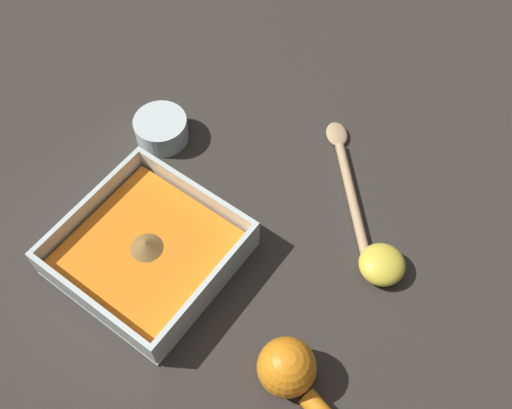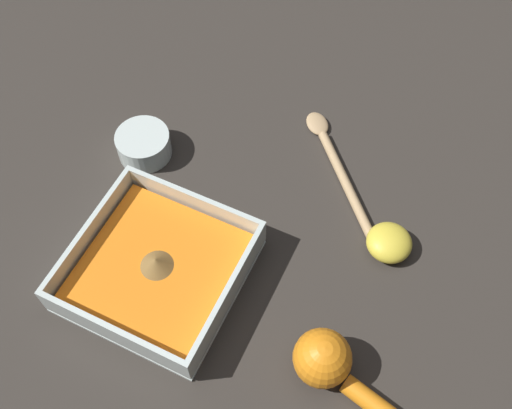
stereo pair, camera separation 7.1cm
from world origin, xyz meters
name	(u,v)px [view 2 (the right image)]	position (x,y,z in m)	size (l,w,h in m)	color
ground_plane	(167,240)	(0.00, 0.00, 0.00)	(4.00, 4.00, 0.00)	#332D28
square_dish	(159,270)	(-0.02, 0.04, 0.02)	(0.18, 0.18, 0.05)	silver
spice_bowl	(144,145)	(0.09, -0.10, 0.02)	(0.07, 0.07, 0.03)	silver
lemon_squeezer	(337,370)	(-0.24, 0.07, 0.03)	(0.19, 0.08, 0.06)	orange
lemon_half	(389,243)	(-0.24, -0.10, 0.01)	(0.05, 0.05, 0.03)	yellow
wooden_spoon	(339,169)	(-0.15, -0.18, 0.01)	(0.17, 0.18, 0.01)	tan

